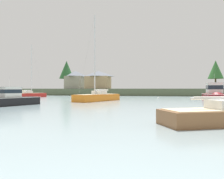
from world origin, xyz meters
name	(u,v)px	position (x,y,z in m)	size (l,w,h in m)	color
far_shore_bank	(136,91)	(0.00, 82.61, 1.08)	(223.25, 51.77, 2.17)	#4C563D
cruiser_maroon	(215,97)	(18.34, 30.70, 0.68)	(3.52, 10.02, 5.60)	maroon
cruiser_black	(8,102)	(-8.92, 15.21, 0.53)	(4.51, 7.93, 4.36)	black
sailboat_red	(29,96)	(-21.98, 40.54, 0.28)	(5.40, 9.05, 13.75)	#B2231E
sailboat_orange	(98,99)	(-1.00, 27.81, 0.32)	(6.21, 10.23, 15.43)	orange
dinghy_navy	(100,96)	(-6.48, 49.94, 0.13)	(2.02, 3.43, 0.50)	navy
mooring_buoy_yellow	(117,96)	(-2.09, 51.73, 0.07)	(0.42, 0.42, 0.47)	yellow
mooring_buoy_green	(4,98)	(-22.61, 32.33, 0.08)	(0.46, 0.46, 0.52)	#1E8C47
mooring_buoy_white	(158,98)	(9.11, 40.02, 0.07)	(0.39, 0.39, 0.44)	white
shore_tree_far_left	(67,70)	(-31.32, 85.12, 10.70)	(6.50, 6.50, 12.54)	brown
shore_tree_center	(216,70)	(30.81, 83.56, 9.56)	(5.78, 5.78, 10.97)	brown
cottage_hillside	(98,80)	(-14.18, 76.43, 5.79)	(9.49, 8.97, 7.02)	tan
cottage_eastern	(75,80)	(-26.97, 84.69, 6.27)	(7.67, 9.38, 7.94)	#9E998E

